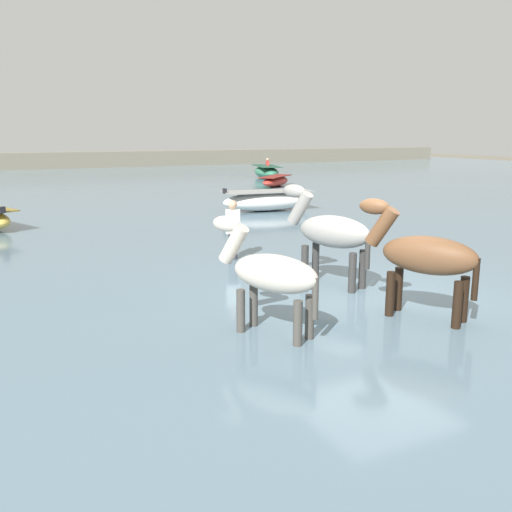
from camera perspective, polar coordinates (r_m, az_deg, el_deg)
name	(u,v)px	position (r m, az deg, el deg)	size (l,w,h in m)	color
ground_plane	(375,311)	(10.15, 12.10, -5.54)	(120.00, 120.00, 0.00)	#666051
water_surface	(185,224)	(18.75, -7.30, 3.28)	(90.00, 90.00, 0.29)	slate
horse_lead_grey	(330,234)	(10.43, 7.60, 2.25)	(1.07, 1.93, 2.13)	gray
horse_trailing_pinto	(270,276)	(7.77, 1.47, -2.07)	(1.13, 1.69, 1.92)	beige
horse_flank_bay	(424,258)	(8.83, 16.74, -0.20)	(1.22, 1.83, 2.08)	brown
boat_mid_outer	(267,201)	(20.73, 1.14, 5.66)	(3.53, 1.58, 0.88)	silver
boat_mid_channel	(276,181)	(30.57, 2.01, 7.65)	(2.89, 2.71, 0.56)	#BC382D
boat_near_starboard	(266,172)	(36.32, 1.07, 8.59)	(2.35, 4.03, 1.27)	#337556
person_onlooker_left	(233,234)	(12.60, -2.38, 2.27)	(0.37, 0.30, 1.63)	#383842
far_shoreline	(55,162)	(49.64, -19.85, 9.02)	(80.00, 2.40, 1.60)	#706B5B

